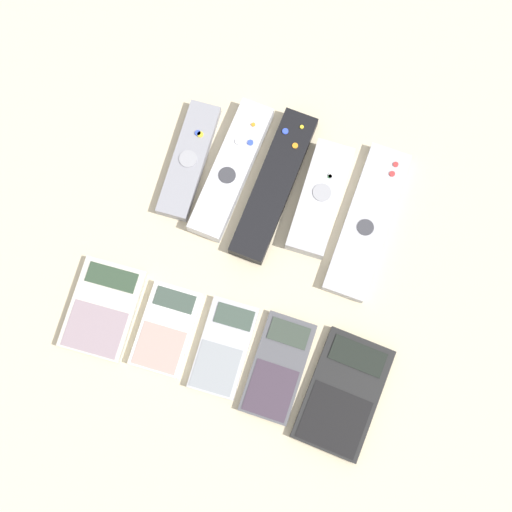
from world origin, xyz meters
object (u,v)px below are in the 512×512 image
remote_4 (367,221)px  calculator_2 (222,347)px  remote_2 (274,185)px  calculator_1 (166,329)px  remote_1 (231,170)px  remote_0 (189,160)px  calculator_0 (103,309)px  calculator_4 (343,394)px  remote_3 (320,199)px  calculator_3 (278,367)px

remote_4 → calculator_2: size_ratio=1.71×
remote_2 → remote_4: (0.13, -0.01, -0.00)m
calculator_1 → remote_1: bearing=85.5°
remote_0 → calculator_0: size_ratio=1.32×
calculator_0 → calculator_2: same height
remote_0 → remote_1: bearing=1.5°
remote_1 → calculator_4: size_ratio=1.30×
remote_3 → calculator_2: 0.24m
calculator_1 → calculator_3: (0.15, 0.00, -0.00)m
calculator_0 → calculator_2: (0.16, 0.00, -0.00)m
remote_2 → calculator_1: size_ratio=1.88×
remote_4 → calculator_4: remote_4 is taller
remote_4 → calculator_4: 0.23m
remote_2 → calculator_3: size_ratio=1.62×
remote_3 → calculator_3: remote_3 is taller
calculator_3 → calculator_2: bearing=178.5°
remote_4 → calculator_1: remote_4 is taller
remote_1 → calculator_4: bearing=-42.3°
remote_0 → remote_3: remote_3 is taller
calculator_1 → calculator_2: 0.08m
remote_1 → calculator_0: remote_1 is taller
calculator_2 → calculator_0: bearing=178.5°
remote_0 → remote_1: 0.06m
calculator_2 → remote_1: bearing=103.8°
calculator_3 → calculator_4: same height
remote_4 → calculator_3: 0.23m
remote_1 → remote_0: bearing=-172.4°
calculator_3 → calculator_4: size_ratio=0.87×
remote_0 → remote_3: 0.19m
calculator_0 → calculator_4: bearing=-3.8°
remote_1 → calculator_2: (0.07, -0.23, -0.00)m
remote_4 → calculator_1: (-0.20, -0.22, -0.00)m
remote_3 → calculator_3: size_ratio=1.18×
remote_0 → calculator_2: (0.13, -0.22, -0.00)m
remote_1 → calculator_2: remote_1 is taller
calculator_3 → remote_0: bearing=131.4°
remote_0 → calculator_3: 0.30m
remote_0 → remote_4: size_ratio=0.79×
remote_1 → remote_4: (0.20, -0.01, -0.00)m
remote_0 → remote_1: (0.06, 0.01, 0.00)m
remote_3 → calculator_3: (0.02, -0.23, -0.01)m
calculator_0 → calculator_4: calculator_0 is taller
calculator_3 → remote_3: bearing=93.8°
remote_3 → calculator_1: (-0.13, -0.23, -0.00)m
remote_4 → remote_1: bearing=178.4°
calculator_1 → calculator_4: bearing=-3.5°
remote_2 → remote_4: 0.13m
calculator_2 → calculator_4: 0.16m
calculator_3 → calculator_4: (0.09, -0.00, 0.00)m
remote_0 → calculator_0: bearing=-102.0°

